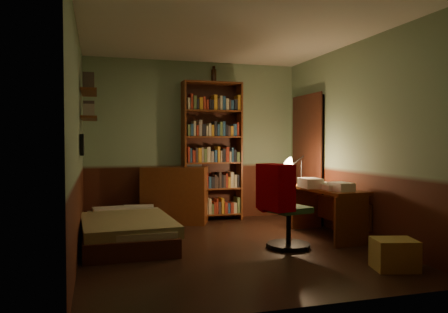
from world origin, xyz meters
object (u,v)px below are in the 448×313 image
object	(u,v)px
bookshelf	(212,151)
mini_stereo	(193,162)
bed	(127,220)
office_chair	(289,204)
dresser	(175,195)
desk	(327,212)
cardboard_box_b	(399,257)
cardboard_box_a	(394,254)
desk_lamp	(301,166)

from	to	relation	value
bookshelf	mini_stereo	bearing A→B (deg)	171.66
bed	office_chair	distance (m)	2.07
dresser	desk	xyz separation A→B (m)	(1.81, -1.56, -0.12)
mini_stereo	bookshelf	xyz separation A→B (m)	(0.30, -0.04, 0.17)
cardboard_box_b	bookshelf	bearing A→B (deg)	110.22
dresser	desk	distance (m)	2.39
bed	cardboard_box_b	world-z (taller)	bed
bed	cardboard_box_a	world-z (taller)	bed
mini_stereo	office_chair	bearing A→B (deg)	-63.52
bed	cardboard_box_a	size ratio (longest dim) A/B	4.67
bed	mini_stereo	world-z (taller)	mini_stereo
mini_stereo	bookshelf	bearing A→B (deg)	0.25
bookshelf	desk_lamp	distance (m)	1.53
dresser	cardboard_box_a	bearing A→B (deg)	-40.63
desk	office_chair	size ratio (longest dim) A/B	1.14
dresser	cardboard_box_b	world-z (taller)	dresser
office_chair	cardboard_box_a	xyz separation A→B (m)	(0.64, -1.12, -0.39)
desk	office_chair	distance (m)	0.90
dresser	desk_lamp	bearing A→B (deg)	-8.85
bed	bookshelf	bearing A→B (deg)	39.72
mini_stereo	cardboard_box_a	xyz separation A→B (m)	(1.36, -3.24, -0.81)
cardboard_box_b	dresser	bearing A→B (deg)	120.28
dresser	cardboard_box_a	size ratio (longest dim) A/B	2.44
bed	dresser	distance (m)	1.42
desk	dresser	bearing A→B (deg)	134.87
bed	office_chair	world-z (taller)	office_chair
bookshelf	cardboard_box_a	xyz separation A→B (m)	(1.06, -3.20, -0.97)
bed	cardboard_box_b	distance (m)	3.25
dresser	cardboard_box_b	xyz separation A→B (m)	(1.79, -3.06, -0.34)
bed	desk_lamp	xyz separation A→B (m)	(2.53, 0.16, 0.65)
bookshelf	desk	size ratio (longest dim) A/B	1.83
desk	cardboard_box_b	size ratio (longest dim) A/B	4.24
bookshelf	cardboard_box_a	world-z (taller)	bookshelf
cardboard_box_a	desk	bearing A→B (deg)	85.60
office_chair	desk	bearing A→B (deg)	16.27
dresser	bookshelf	bearing A→B (deg)	28.65
desk_lamp	office_chair	distance (m)	1.27
mini_stereo	desk	world-z (taller)	mini_stereo
dresser	bookshelf	size ratio (longest dim) A/B	0.44
mini_stereo	desk	distance (m)	2.33
desk	cardboard_box_b	bearing A→B (deg)	-95.00
office_chair	dresser	bearing A→B (deg)	104.30
bed	bookshelf	xyz separation A→B (m)	(1.45, 1.23, 0.84)
desk_lamp	dresser	bearing A→B (deg)	128.77
bed	mini_stereo	bearing A→B (deg)	47.31
desk	office_chair	world-z (taller)	office_chair
cardboard_box_b	desk	bearing A→B (deg)	89.34
bed	cardboard_box_b	bearing A→B (deg)	-36.80
bed	bookshelf	world-z (taller)	bookshelf
mini_stereo	office_chair	world-z (taller)	office_chair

